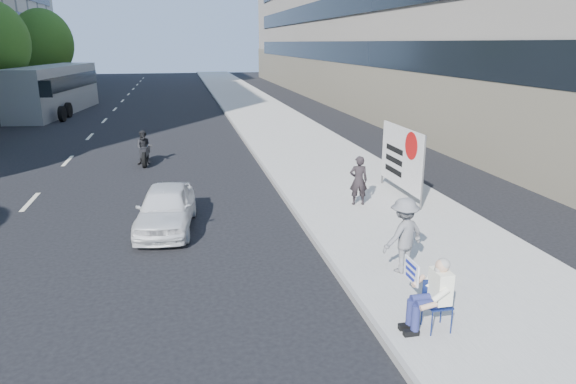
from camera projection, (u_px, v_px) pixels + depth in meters
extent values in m
plane|color=black|center=(278.00, 301.00, 10.06)|extent=(160.00, 160.00, 0.00)
cube|color=#98968E|center=(281.00, 129.00, 29.62)|extent=(5.00, 120.00, 0.15)
cylinder|color=#382616|center=(0.00, 94.00, 35.12)|extent=(0.30, 0.30, 2.97)
cylinder|color=#382616|center=(48.00, 82.00, 48.32)|extent=(0.30, 0.30, 2.62)
ellipsoid|color=#244B14|center=(43.00, 43.00, 47.34)|extent=(5.40, 5.40, 6.21)
cylinder|color=navy|center=(432.00, 324.00, 8.53)|extent=(0.02, 0.02, 0.45)
cylinder|color=navy|center=(451.00, 322.00, 8.60)|extent=(0.02, 0.02, 0.45)
cylinder|color=navy|center=(422.00, 313.00, 8.86)|extent=(0.02, 0.02, 0.45)
cylinder|color=navy|center=(441.00, 311.00, 8.94)|extent=(0.02, 0.02, 0.45)
cube|color=navy|center=(438.00, 305.00, 8.66)|extent=(0.40, 0.40, 0.03)
cube|color=navy|center=(433.00, 290.00, 8.79)|extent=(0.40, 0.02, 0.40)
cylinder|color=navy|center=(429.00, 304.00, 8.50)|extent=(0.44, 0.17, 0.17)
cylinder|color=navy|center=(415.00, 318.00, 8.52)|extent=(0.14, 0.14, 0.46)
cube|color=black|center=(411.00, 333.00, 8.59)|extent=(0.26, 0.11, 0.10)
cylinder|color=navy|center=(423.00, 299.00, 8.69)|extent=(0.44, 0.17, 0.17)
cylinder|color=navy|center=(410.00, 312.00, 8.71)|extent=(0.14, 0.14, 0.46)
cube|color=black|center=(406.00, 327.00, 8.77)|extent=(0.26, 0.11, 0.10)
cube|color=white|center=(440.00, 286.00, 8.57)|extent=(0.26, 0.42, 0.56)
sphere|color=tan|center=(442.00, 266.00, 8.47)|extent=(0.23, 0.23, 0.23)
ellipsoid|color=gray|center=(444.00, 264.00, 8.46)|extent=(0.22, 0.24, 0.19)
ellipsoid|color=gray|center=(437.00, 270.00, 8.47)|extent=(0.10, 0.14, 0.13)
cylinder|color=white|center=(441.00, 295.00, 8.33)|extent=(0.30, 0.10, 0.25)
cylinder|color=tan|center=(428.00, 306.00, 8.34)|extent=(0.29, 0.09, 0.14)
cylinder|color=white|center=(429.00, 279.00, 8.80)|extent=(0.26, 0.20, 0.32)
cylinder|color=tan|center=(418.00, 281.00, 8.93)|extent=(0.30, 0.21, 0.18)
cube|color=white|center=(411.00, 271.00, 9.02)|extent=(0.03, 0.55, 0.40)
imported|color=slate|center=(404.00, 235.00, 10.81)|extent=(1.21, 0.96, 1.63)
imported|color=black|center=(359.00, 180.00, 15.35)|extent=(0.60, 0.44, 1.50)
cylinder|color=#4C4C4C|center=(423.00, 173.00, 14.77)|extent=(0.06, 0.06, 2.20)
cylinder|color=#4C4C4C|center=(383.00, 152.00, 17.58)|extent=(0.06, 0.06, 2.20)
cube|color=silver|center=(401.00, 157.00, 16.13)|extent=(0.04, 3.00, 1.90)
cylinder|color=#A50C0C|center=(411.00, 146.00, 15.33)|extent=(0.01, 0.84, 0.84)
cube|color=black|center=(394.00, 149.00, 16.55)|extent=(0.01, 1.30, 0.18)
cube|color=black|center=(394.00, 160.00, 16.65)|extent=(0.01, 1.30, 0.18)
cube|color=black|center=(393.00, 171.00, 16.75)|extent=(0.01, 1.30, 0.18)
imported|color=silver|center=(166.00, 208.00, 13.78)|extent=(1.79, 3.65, 1.20)
cylinder|color=black|center=(144.00, 160.00, 20.65)|extent=(0.18, 0.65, 0.64)
cylinder|color=black|center=(146.00, 153.00, 21.97)|extent=(0.18, 0.65, 0.64)
cube|color=black|center=(145.00, 151.00, 21.25)|extent=(0.36, 1.22, 0.35)
imported|color=black|center=(144.00, 148.00, 21.11)|extent=(0.74, 0.60, 1.42)
cube|color=gray|center=(55.00, 90.00, 36.28)|extent=(4.07, 12.23, 3.30)
cube|color=black|center=(34.00, 82.00, 35.88)|extent=(1.58, 11.41, 1.00)
cube|color=black|center=(73.00, 82.00, 36.38)|extent=(1.58, 11.41, 1.00)
cube|color=black|center=(31.00, 89.00, 30.47)|extent=(2.39, 0.38, 1.00)
cylinder|color=black|center=(20.00, 115.00, 32.13)|extent=(0.38, 1.02, 1.00)
cylinder|color=black|center=(62.00, 114.00, 32.63)|extent=(0.38, 1.02, 1.00)
cylinder|color=black|center=(28.00, 111.00, 34.01)|extent=(0.38, 1.02, 1.00)
cylinder|color=black|center=(68.00, 110.00, 34.51)|extent=(0.38, 1.02, 1.00)
cylinder|color=black|center=(49.00, 101.00, 39.65)|extent=(0.38, 1.02, 1.00)
cylinder|color=black|center=(84.00, 100.00, 40.14)|extent=(0.38, 1.02, 1.00)
cylinder|color=black|center=(54.00, 99.00, 41.06)|extent=(0.38, 1.02, 1.00)
cylinder|color=black|center=(87.00, 98.00, 41.55)|extent=(0.38, 1.02, 1.00)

